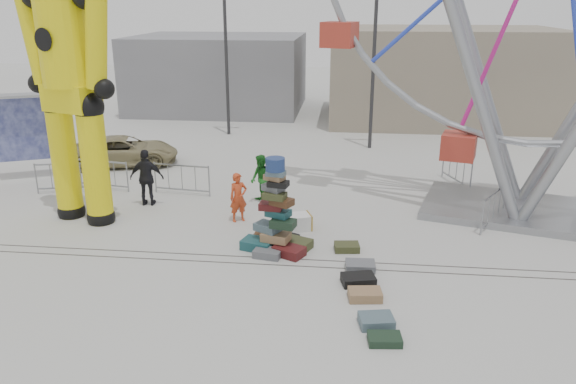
# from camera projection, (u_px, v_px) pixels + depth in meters

# --- Properties ---
(ground) EXTENTS (90.00, 90.00, 0.00)m
(ground) POSITION_uv_depth(u_px,v_px,m) (262.00, 275.00, 13.86)
(ground) COLOR #9E9E99
(ground) RESTS_ON ground
(track_line_near) EXTENTS (40.00, 0.04, 0.01)m
(track_line_near) POSITION_uv_depth(u_px,v_px,m) (265.00, 264.00, 14.43)
(track_line_near) COLOR #47443F
(track_line_near) RESTS_ON ground
(track_line_far) EXTENTS (40.00, 0.04, 0.01)m
(track_line_far) POSITION_uv_depth(u_px,v_px,m) (267.00, 258.00, 14.80)
(track_line_far) COLOR #47443F
(track_line_far) RESTS_ON ground
(building_right) EXTENTS (12.00, 8.00, 5.00)m
(building_right) POSITION_uv_depth(u_px,v_px,m) (441.00, 75.00, 31.12)
(building_right) COLOR gray
(building_right) RESTS_ON ground
(building_left) EXTENTS (10.00, 8.00, 4.40)m
(building_left) POSITION_uv_depth(u_px,v_px,m) (219.00, 72.00, 34.44)
(building_left) COLOR gray
(building_left) RESTS_ON ground
(lamp_post_right) EXTENTS (1.41, 0.25, 8.00)m
(lamp_post_right) POSITION_uv_depth(u_px,v_px,m) (377.00, 47.00, 24.30)
(lamp_post_right) COLOR #2D2D30
(lamp_post_right) RESTS_ON ground
(lamp_post_left) EXTENTS (1.41, 0.25, 8.00)m
(lamp_post_left) POSITION_uv_depth(u_px,v_px,m) (228.00, 43.00, 26.91)
(lamp_post_left) COLOR #2D2D30
(lamp_post_left) RESTS_ON ground
(suitcase_tower) EXTENTS (2.01, 1.66, 2.60)m
(suitcase_tower) POSITION_uv_depth(u_px,v_px,m) (276.00, 225.00, 15.08)
(suitcase_tower) COLOR #1C4F54
(suitcase_tower) RESTS_ON ground
(crash_test_dummy) EXTENTS (3.25, 1.62, 8.24)m
(crash_test_dummy) POSITION_uv_depth(u_px,v_px,m) (69.00, 78.00, 16.02)
(crash_test_dummy) COLOR black
(crash_test_dummy) RESTS_ON ground
(steamer_trunk) EXTENTS (1.11, 0.87, 0.45)m
(steamer_trunk) POSITION_uv_depth(u_px,v_px,m) (294.00, 222.00, 16.56)
(steamer_trunk) COLOR silver
(steamer_trunk) RESTS_ON ground
(row_case_0) EXTENTS (0.72, 0.56, 0.20)m
(row_case_0) POSITION_uv_depth(u_px,v_px,m) (347.00, 247.00, 15.21)
(row_case_0) COLOR #3E4321
(row_case_0) RESTS_ON ground
(row_case_1) EXTENTS (0.76, 0.56, 0.19)m
(row_case_1) POSITION_uv_depth(u_px,v_px,m) (360.00, 266.00, 14.15)
(row_case_1) COLOR slate
(row_case_1) RESTS_ON ground
(row_case_2) EXTENTS (0.89, 0.70, 0.22)m
(row_case_2) POSITION_uv_depth(u_px,v_px,m) (358.00, 280.00, 13.42)
(row_case_2) COLOR black
(row_case_2) RESTS_ON ground
(row_case_3) EXTENTS (0.81, 0.58, 0.22)m
(row_case_3) POSITION_uv_depth(u_px,v_px,m) (365.00, 295.00, 12.73)
(row_case_3) COLOR #9A754E
(row_case_3) RESTS_ON ground
(row_case_4) EXTENTS (0.79, 0.66, 0.22)m
(row_case_4) POSITION_uv_depth(u_px,v_px,m) (376.00, 321.00, 11.71)
(row_case_4) COLOR slate
(row_case_4) RESTS_ON ground
(row_case_5) EXTENTS (0.70, 0.51, 0.17)m
(row_case_5) POSITION_uv_depth(u_px,v_px,m) (385.00, 339.00, 11.12)
(row_case_5) COLOR #1C3221
(row_case_5) RESTS_ON ground
(barricade_dummy_a) EXTENTS (1.96, 0.60, 1.10)m
(barricade_dummy_a) POSITION_uv_depth(u_px,v_px,m) (66.00, 178.00, 19.63)
(barricade_dummy_a) COLOR gray
(barricade_dummy_a) RESTS_ON ground
(barricade_dummy_b) EXTENTS (1.99, 0.41, 1.10)m
(barricade_dummy_b) POSITION_uv_depth(u_px,v_px,m) (102.00, 175.00, 19.94)
(barricade_dummy_b) COLOR gray
(barricade_dummy_b) RESTS_ON ground
(barricade_dummy_c) EXTENTS (2.00, 0.34, 1.10)m
(barricade_dummy_c) POSITION_uv_depth(u_px,v_px,m) (182.00, 179.00, 19.44)
(barricade_dummy_c) COLOR gray
(barricade_dummy_c) RESTS_ON ground
(barricade_wheel_front) EXTENTS (1.12, 1.76, 1.10)m
(barricade_wheel_front) POSITION_uv_depth(u_px,v_px,m) (494.00, 208.00, 16.81)
(barricade_wheel_front) COLOR gray
(barricade_wheel_front) RESTS_ON ground
(barricade_wheel_back) EXTENTS (0.77, 1.92, 1.10)m
(barricade_wheel_back) POSITION_uv_depth(u_px,v_px,m) (457.00, 170.00, 20.51)
(barricade_wheel_back) COLOR gray
(barricade_wheel_back) RESTS_ON ground
(pedestrian_red) EXTENTS (0.67, 0.60, 1.53)m
(pedestrian_red) POSITION_uv_depth(u_px,v_px,m) (238.00, 197.00, 17.03)
(pedestrian_red) COLOR #BB3C1A
(pedestrian_red) RESTS_ON ground
(pedestrian_green) EXTENTS (0.96, 1.01, 1.64)m
(pedestrian_green) POSITION_uv_depth(u_px,v_px,m) (261.00, 179.00, 18.54)
(pedestrian_green) COLOR #175F1A
(pedestrian_green) RESTS_ON ground
(pedestrian_black) EXTENTS (1.14, 0.55, 1.88)m
(pedestrian_black) POSITION_uv_depth(u_px,v_px,m) (147.00, 178.00, 18.33)
(pedestrian_black) COLOR black
(pedestrian_black) RESTS_ON ground
(parked_suv) EXTENTS (4.63, 3.02, 1.18)m
(parked_suv) POSITION_uv_depth(u_px,v_px,m) (124.00, 151.00, 22.93)
(parked_suv) COLOR #91865E
(parked_suv) RESTS_ON ground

